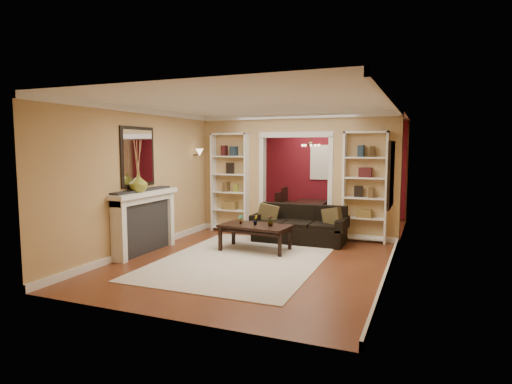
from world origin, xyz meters
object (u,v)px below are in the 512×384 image
at_px(bookshelf_right, 365,187).
at_px(bookshelf_left, 230,182).
at_px(coffee_table, 255,238).
at_px(dining_table, 310,212).
at_px(fireplace, 146,222).
at_px(sofa, 299,224).

bearing_deg(bookshelf_right, bookshelf_left, 180.00).
bearing_deg(coffee_table, dining_table, 92.89).
bearing_deg(bookshelf_right, fireplace, -145.20).
distance_m(sofa, bookshelf_left, 2.10).
distance_m(coffee_table, fireplace, 2.08).
xyz_separation_m(bookshelf_right, fireplace, (-3.64, -2.53, -0.57)).
bearing_deg(sofa, dining_table, 99.80).
relative_size(sofa, dining_table, 1.29).
relative_size(bookshelf_left, fireplace, 1.35).
distance_m(bookshelf_left, fireplace, 2.65).
height_order(bookshelf_right, dining_table, bookshelf_right).
height_order(fireplace, dining_table, fireplace).
relative_size(coffee_table, dining_table, 0.87).
height_order(bookshelf_left, fireplace, bookshelf_left).
bearing_deg(sofa, bookshelf_right, 25.11).
height_order(sofa, fireplace, fireplace).
height_order(coffee_table, bookshelf_left, bookshelf_left).
distance_m(coffee_table, bookshelf_right, 2.58).
height_order(sofa, bookshelf_right, bookshelf_right).
bearing_deg(bookshelf_right, dining_table, 132.55).
xyz_separation_m(bookshelf_left, bookshelf_right, (3.10, 0.00, 0.00)).
bearing_deg(fireplace, coffee_table, 26.95).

